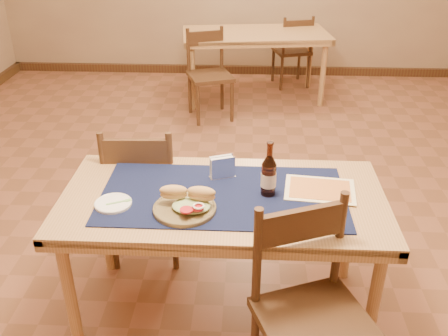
{
  "coord_description": "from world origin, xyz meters",
  "views": [
    {
      "loc": [
        0.11,
        -2.89,
        2.04
      ],
      "look_at": [
        0.0,
        -0.7,
        0.85
      ],
      "focal_mm": 40.0,
      "sensor_mm": 36.0,
      "label": 1
    }
  ],
  "objects_px": {
    "back_table": "(255,40)",
    "sandwich_plate": "(187,204)",
    "main_table": "(223,209)",
    "chair_main_far": "(144,190)",
    "chair_main_near": "(312,313)",
    "beer_bottle": "(269,175)",
    "napkin_holder": "(222,168)"
  },
  "relations": [
    {
      "from": "sandwich_plate",
      "to": "napkin_holder",
      "type": "height_order",
      "value": "napkin_holder"
    },
    {
      "from": "chair_main_far",
      "to": "sandwich_plate",
      "type": "xyz_separation_m",
      "value": [
        0.34,
        -0.61,
        0.3
      ]
    },
    {
      "from": "main_table",
      "to": "sandwich_plate",
      "type": "height_order",
      "value": "sandwich_plate"
    },
    {
      "from": "beer_bottle",
      "to": "napkin_holder",
      "type": "bearing_deg",
      "value": 146.15
    },
    {
      "from": "main_table",
      "to": "chair_main_far",
      "type": "distance_m",
      "value": 0.71
    },
    {
      "from": "chair_main_near",
      "to": "beer_bottle",
      "type": "relative_size",
      "value": 3.44
    },
    {
      "from": "chair_main_near",
      "to": "sandwich_plate",
      "type": "bearing_deg",
      "value": 146.1
    },
    {
      "from": "back_table",
      "to": "sandwich_plate",
      "type": "relative_size",
      "value": 5.56
    },
    {
      "from": "chair_main_far",
      "to": "beer_bottle",
      "type": "bearing_deg",
      "value": -31.98
    },
    {
      "from": "back_table",
      "to": "sandwich_plate",
      "type": "height_order",
      "value": "sandwich_plate"
    },
    {
      "from": "napkin_holder",
      "to": "chair_main_near",
      "type": "bearing_deg",
      "value": -59.32
    },
    {
      "from": "chair_main_near",
      "to": "main_table",
      "type": "bearing_deg",
      "value": 127.49
    },
    {
      "from": "main_table",
      "to": "napkin_holder",
      "type": "xyz_separation_m",
      "value": [
        -0.01,
        0.17,
        0.14
      ]
    },
    {
      "from": "beer_bottle",
      "to": "chair_main_near",
      "type": "bearing_deg",
      "value": -71.52
    },
    {
      "from": "back_table",
      "to": "beer_bottle",
      "type": "distance_m",
      "value": 3.38
    },
    {
      "from": "main_table",
      "to": "chair_main_near",
      "type": "distance_m",
      "value": 0.68
    },
    {
      "from": "chair_main_near",
      "to": "beer_bottle",
      "type": "bearing_deg",
      "value": 108.48
    },
    {
      "from": "main_table",
      "to": "back_table",
      "type": "height_order",
      "value": "same"
    },
    {
      "from": "beer_bottle",
      "to": "napkin_holder",
      "type": "xyz_separation_m",
      "value": [
        -0.23,
        0.16,
        -0.05
      ]
    },
    {
      "from": "sandwich_plate",
      "to": "napkin_holder",
      "type": "xyz_separation_m",
      "value": [
        0.15,
        0.32,
        0.02
      ]
    },
    {
      "from": "main_table",
      "to": "chair_main_near",
      "type": "relative_size",
      "value": 1.65
    },
    {
      "from": "chair_main_far",
      "to": "back_table",
      "type": "bearing_deg",
      "value": 76.88
    },
    {
      "from": "main_table",
      "to": "back_table",
      "type": "bearing_deg",
      "value": 87.0
    },
    {
      "from": "chair_main_far",
      "to": "sandwich_plate",
      "type": "height_order",
      "value": "chair_main_far"
    },
    {
      "from": "back_table",
      "to": "chair_main_far",
      "type": "xyz_separation_m",
      "value": [
        -0.68,
        -2.92,
        -0.18
      ]
    },
    {
      "from": "main_table",
      "to": "chair_main_far",
      "type": "xyz_separation_m",
      "value": [
        -0.5,
        0.47,
        -0.18
      ]
    },
    {
      "from": "chair_main_near",
      "to": "napkin_holder",
      "type": "xyz_separation_m",
      "value": [
        -0.41,
        0.7,
        0.31
      ]
    },
    {
      "from": "back_table",
      "to": "sandwich_plate",
      "type": "bearing_deg",
      "value": -95.48
    },
    {
      "from": "beer_bottle",
      "to": "main_table",
      "type": "bearing_deg",
      "value": -175.31
    },
    {
      "from": "chair_main_far",
      "to": "napkin_holder",
      "type": "height_order",
      "value": "chair_main_far"
    },
    {
      "from": "main_table",
      "to": "chair_main_near",
      "type": "height_order",
      "value": "chair_main_near"
    },
    {
      "from": "napkin_holder",
      "to": "back_table",
      "type": "bearing_deg",
      "value": 86.61
    }
  ]
}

